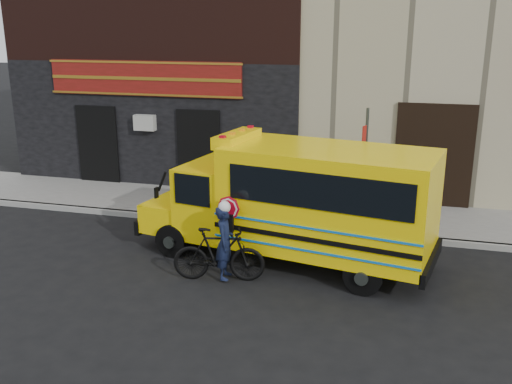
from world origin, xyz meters
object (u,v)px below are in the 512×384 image
object	(u,v)px
sign_pole	(364,168)
cyclist	(225,245)
bicycle	(219,254)
school_bus	(300,200)

from	to	relation	value
sign_pole	cyclist	bearing A→B (deg)	-127.71
bicycle	cyclist	distance (m)	0.25
cyclist	sign_pole	bearing A→B (deg)	-42.72
school_bus	bicycle	distance (m)	2.23
sign_pole	bicycle	distance (m)	4.56
school_bus	sign_pole	xyz separation A→B (m)	(1.25, 2.04, 0.33)
school_bus	bicycle	size ratio (longest dim) A/B	3.63
school_bus	cyclist	world-z (taller)	school_bus
school_bus	cyclist	bearing A→B (deg)	-135.46
cyclist	school_bus	bearing A→B (deg)	-50.47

